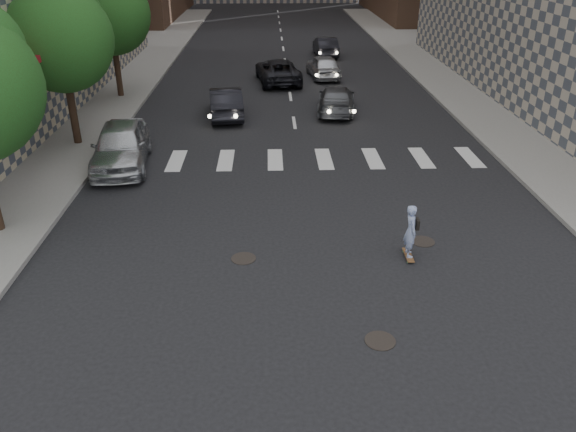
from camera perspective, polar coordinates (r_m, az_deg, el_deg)
The scene contains 15 objects.
ground at distance 14.91m, azimuth 3.04°, elevation -6.59°, with size 160.00×160.00×0.00m, color black.
sidewalk_left at distance 35.96m, azimuth -24.09°, elevation 11.35°, with size 13.00×80.00×0.15m, color gray.
sidewalk_right at distance 36.92m, azimuth 23.80°, elevation 11.75°, with size 13.00×80.00×0.15m, color gray.
tree_b at distance 25.21m, azimuth -22.01°, elevation 16.79°, with size 4.20×4.20×6.60m.
tree_c at distance 32.81m, azimuth -17.52°, elevation 19.32°, with size 4.20×4.20×6.60m.
manhole_a at distance 13.06m, azimuth 9.34°, elevation -12.39°, with size 0.70×0.70×0.02m, color black.
manhole_b at distance 15.89m, azimuth -4.54°, elevation -4.32°, with size 0.70×0.70×0.02m, color black.
manhole_c at distance 17.17m, azimuth 13.54°, elevation -2.53°, with size 0.70×0.70×0.02m, color black.
skateboarder at distance 15.87m, azimuth 12.39°, elevation -1.48°, with size 0.40×0.82×1.62m.
silver_sedan at distance 22.90m, azimuth -16.62°, elevation 6.88°, with size 2.01×5.01×1.71m, color #B9BDC0.
traffic_car_a at distance 28.70m, azimuth -6.34°, elevation 11.45°, with size 1.55×4.45×1.47m, color black.
traffic_car_b at distance 29.41m, azimuth 4.94°, elevation 11.72°, with size 1.83×4.51×1.31m, color #57595E.
traffic_car_c at distance 35.60m, azimuth -1.03°, elevation 14.53°, with size 2.38×5.15×1.43m, color black.
traffic_car_d at distance 36.99m, azimuth 3.61°, elevation 14.96°, with size 1.72×4.26×1.45m, color silver.
traffic_car_e at distance 44.04m, azimuth 3.82°, elevation 16.79°, with size 1.49×4.27×1.41m, color black.
Camera 1 is at (-1.21, -12.43, 8.15)m, focal length 35.00 mm.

